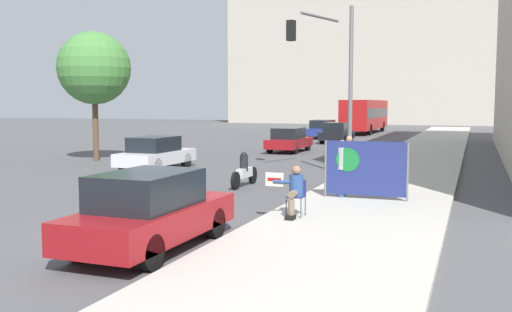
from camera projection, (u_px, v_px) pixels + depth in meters
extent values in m
plane|color=#4F4F51|center=(138.00, 239.00, 12.03)|extent=(160.00, 160.00, 0.00)
cube|color=#B7B2A8|center=(408.00, 168.00, 24.56)|extent=(4.24, 90.00, 0.14)
cube|color=#BCB2A3|center=(414.00, 29.00, 80.20)|extent=(52.00, 12.00, 26.71)
cylinder|color=#474C56|center=(286.00, 207.00, 13.65)|extent=(0.03, 0.03, 0.47)
cylinder|color=#474C56|center=(301.00, 208.00, 13.51)|extent=(0.03, 0.03, 0.47)
cylinder|color=#474C56|center=(291.00, 205.00, 13.99)|extent=(0.03, 0.03, 0.47)
cylinder|color=#474C56|center=(305.00, 206.00, 13.86)|extent=(0.03, 0.03, 0.47)
cube|color=navy|center=(296.00, 197.00, 13.73)|extent=(0.40, 0.40, 0.02)
cube|color=navy|center=(298.00, 187.00, 13.89)|extent=(0.40, 0.02, 0.38)
cylinder|color=#756651|center=(294.00, 194.00, 13.57)|extent=(0.18, 0.42, 0.18)
cylinder|color=#756651|center=(291.00, 209.00, 13.41)|extent=(0.16, 0.16, 0.47)
cube|color=black|center=(290.00, 217.00, 13.37)|extent=(0.20, 0.28, 0.10)
cylinder|color=navy|center=(296.00, 185.00, 13.73)|extent=(0.34, 0.34, 0.52)
sphere|color=#936B4C|center=(296.00, 170.00, 13.70)|extent=(0.22, 0.22, 0.22)
cylinder|color=navy|center=(282.00, 182.00, 13.77)|extent=(0.45, 0.09, 0.09)
cube|color=#EAE5C6|center=(274.00, 179.00, 13.83)|extent=(0.46, 0.02, 0.33)
cube|color=#AD1414|center=(274.00, 179.00, 13.82)|extent=(0.35, 0.01, 0.08)
cylinder|color=#334775|center=(342.00, 183.00, 16.62)|extent=(0.28, 0.28, 0.81)
cylinder|color=#9E9EA3|center=(342.00, 158.00, 16.56)|extent=(0.34, 0.34, 0.64)
sphere|color=tan|center=(342.00, 144.00, 16.52)|extent=(0.21, 0.21, 0.21)
cylinder|color=#334775|center=(349.00, 172.00, 19.29)|extent=(0.28, 0.28, 0.80)
cylinder|color=silver|center=(349.00, 151.00, 19.22)|extent=(0.34, 0.34, 0.63)
sphere|color=tan|center=(349.00, 139.00, 19.19)|extent=(0.21, 0.21, 0.21)
cylinder|color=slate|center=(325.00, 169.00, 16.62)|extent=(0.06, 0.06, 1.65)
cylinder|color=slate|center=(408.00, 172.00, 15.79)|extent=(0.06, 0.06, 1.65)
cube|color=navy|center=(366.00, 168.00, 16.20)|extent=(2.33, 0.02, 1.55)
cylinder|color=#197A33|center=(348.00, 160.00, 16.35)|extent=(0.68, 0.01, 0.68)
cylinder|color=slate|center=(351.00, 91.00, 22.02)|extent=(0.16, 0.16, 6.44)
cylinder|color=slate|center=(320.00, 17.00, 22.59)|extent=(0.88, 2.70, 0.11)
cube|color=black|center=(291.00, 31.00, 23.47)|extent=(0.37, 0.37, 0.84)
sphere|color=green|center=(291.00, 37.00, 23.50)|extent=(0.18, 0.18, 0.18)
cube|color=maroon|center=(152.00, 220.00, 11.16)|extent=(1.71, 4.17, 0.59)
cube|color=black|center=(147.00, 190.00, 10.95)|extent=(1.47, 2.17, 0.68)
cylinder|color=black|center=(154.00, 218.00, 12.65)|extent=(0.22, 0.64, 0.64)
cylinder|color=black|center=(215.00, 223.00, 12.12)|extent=(0.22, 0.64, 0.64)
cylinder|color=black|center=(78.00, 245.00, 10.25)|extent=(0.22, 0.64, 0.64)
cylinder|color=black|center=(150.00, 252.00, 9.72)|extent=(0.22, 0.64, 0.64)
cube|color=silver|center=(156.00, 157.00, 24.63)|extent=(1.74, 4.14, 0.53)
cube|color=black|center=(154.00, 144.00, 24.43)|extent=(1.50, 2.15, 0.63)
cylinder|color=black|center=(157.00, 159.00, 26.12)|extent=(0.22, 0.64, 0.64)
cylinder|color=black|center=(186.00, 160.00, 25.57)|extent=(0.22, 0.64, 0.64)
cylinder|color=black|center=(124.00, 164.00, 23.73)|extent=(0.22, 0.64, 0.64)
cylinder|color=black|center=(156.00, 166.00, 23.19)|extent=(0.22, 0.64, 0.64)
cube|color=maroon|center=(289.00, 143.00, 33.65)|extent=(1.73, 4.18, 0.53)
cube|color=black|center=(288.00, 133.00, 33.44)|extent=(1.49, 2.18, 0.63)
cylinder|color=black|center=(284.00, 145.00, 35.14)|extent=(0.22, 0.64, 0.64)
cylinder|color=black|center=(308.00, 145.00, 34.60)|extent=(0.22, 0.64, 0.64)
cylinder|color=black|center=(270.00, 148.00, 32.73)|extent=(0.22, 0.64, 0.64)
cylinder|color=black|center=(295.00, 148.00, 32.19)|extent=(0.22, 0.64, 0.64)
cube|color=black|center=(337.00, 135.00, 41.39)|extent=(1.78, 4.21, 0.56)
cube|color=black|center=(337.00, 127.00, 41.18)|extent=(1.53, 2.19, 0.66)
cylinder|color=black|center=(331.00, 137.00, 42.91)|extent=(0.22, 0.64, 0.64)
cylinder|color=black|center=(351.00, 138.00, 42.35)|extent=(0.22, 0.64, 0.64)
cylinder|color=black|center=(322.00, 139.00, 40.48)|extent=(0.22, 0.64, 0.64)
cylinder|color=black|center=(344.00, 140.00, 39.92)|extent=(0.22, 0.64, 0.64)
cube|color=navy|center=(323.00, 131.00, 47.14)|extent=(1.88, 4.50, 0.57)
cube|color=black|center=(323.00, 124.00, 46.92)|extent=(1.62, 2.34, 0.66)
cylinder|color=black|center=(318.00, 133.00, 48.76)|extent=(0.22, 0.64, 0.64)
cylinder|color=black|center=(337.00, 134.00, 48.16)|extent=(0.22, 0.64, 0.64)
cylinder|color=black|center=(309.00, 135.00, 46.16)|extent=(0.22, 0.64, 0.64)
cylinder|color=black|center=(329.00, 135.00, 45.57)|extent=(0.22, 0.64, 0.64)
cube|color=red|center=(365.00, 114.00, 55.18)|extent=(2.50, 12.27, 2.73)
cube|color=black|center=(365.00, 113.00, 55.17)|extent=(2.52, 11.65, 0.89)
cylinder|color=black|center=(361.00, 126.00, 59.23)|extent=(0.30, 1.04, 1.04)
cylinder|color=black|center=(382.00, 126.00, 58.44)|extent=(0.30, 1.04, 1.04)
cylinder|color=black|center=(345.00, 129.00, 52.16)|extent=(0.30, 1.04, 1.04)
cylinder|color=black|center=(369.00, 129.00, 51.37)|extent=(0.30, 1.04, 1.04)
cube|color=silver|center=(244.00, 173.00, 19.60)|extent=(0.24, 0.95, 0.32)
cylinder|color=black|center=(244.00, 163.00, 19.52)|extent=(0.28, 0.28, 0.52)
sphere|color=black|center=(244.00, 155.00, 19.50)|extent=(0.24, 0.24, 0.24)
cylinder|color=black|center=(253.00, 175.00, 20.35)|extent=(0.10, 0.60, 0.60)
cylinder|color=black|center=(235.00, 181.00, 18.88)|extent=(0.10, 0.60, 0.60)
cylinder|color=brown|center=(96.00, 127.00, 28.33)|extent=(0.28, 0.28, 3.34)
sphere|color=#47843D|center=(94.00, 68.00, 28.06)|extent=(3.58, 3.58, 3.58)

